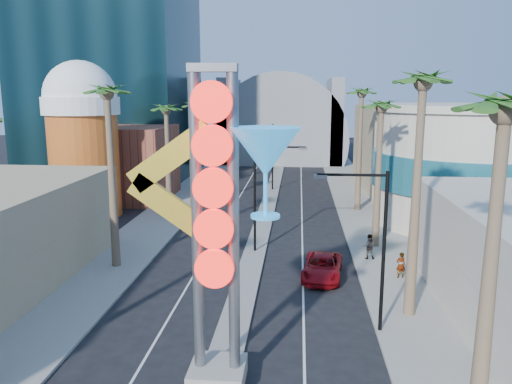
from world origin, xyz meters
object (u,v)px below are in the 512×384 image
red_pickup (322,267)px  pedestrian_b (369,246)px  neon_sign (236,208)px  pedestrian_a (401,265)px

red_pickup → pedestrian_b: (3.36, 3.58, 0.33)m
neon_sign → pedestrian_b: neon_sign is taller
red_pickup → neon_sign: bearing=-100.8°
neon_sign → pedestrian_b: (7.26, 15.89, -6.27)m
neon_sign → red_pickup: (3.91, 12.31, -6.60)m
neon_sign → red_pickup: bearing=72.4°
pedestrian_a → red_pickup: bearing=-13.1°
pedestrian_a → pedestrian_b: 3.86m
red_pickup → pedestrian_b: pedestrian_b is taller
red_pickup → pedestrian_a: size_ratio=3.10×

